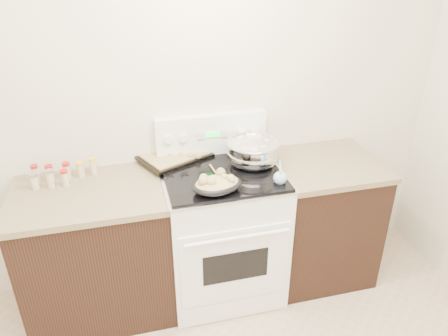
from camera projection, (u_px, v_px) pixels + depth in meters
name	position (u px, v px, depth m)	size (l,w,h in m)	color
room_shell	(225.00, 183.00, 1.13)	(4.10, 3.60, 2.75)	beige
counter_left	(98.00, 252.00, 2.83)	(0.93, 0.67, 0.92)	black
counter_right	(319.00, 218.00, 3.17)	(0.73, 0.67, 0.92)	black
kitchen_range	(222.00, 230.00, 2.99)	(0.78, 0.73, 1.22)	white
mixing_bowl	(253.00, 153.00, 2.85)	(0.35, 0.35, 0.20)	silver
roasting_pan	(217.00, 184.00, 2.55)	(0.33, 0.25, 0.12)	black
baking_sheet	(176.00, 155.00, 2.95)	(0.53, 0.47, 0.06)	black
wooden_spoon	(217.00, 178.00, 2.69)	(0.05, 0.25, 0.04)	#9F8448
blue_ladle	(280.00, 177.00, 2.66)	(0.14, 0.27, 0.10)	#8EB8D4
spice_jars	(60.00, 174.00, 2.70)	(0.39, 0.15, 0.12)	#BFB28C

